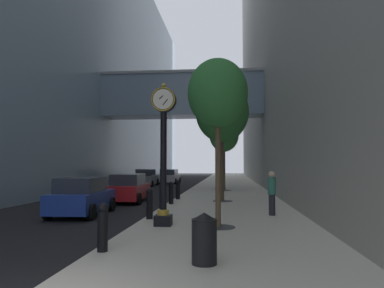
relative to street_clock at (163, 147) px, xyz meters
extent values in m
plane|color=black|center=(-1.04, 19.56, -2.78)|extent=(110.00, 110.00, 0.00)
cube|color=beige|center=(2.06, 22.56, -2.71)|extent=(6.21, 80.00, 0.14)
cube|color=#849EB2|center=(-13.39, 22.56, 10.63)|extent=(9.00, 80.00, 26.82)
cube|color=slate|center=(-1.86, 20.07, 5.39)|extent=(14.66, 3.20, 3.58)
cube|color=gray|center=(-1.86, 20.07, 7.30)|extent=(14.66, 3.40, 0.24)
cube|color=black|center=(0.00, 0.01, -2.46)|extent=(0.55, 0.55, 0.35)
cylinder|color=gold|center=(0.00, 0.01, -2.20)|extent=(0.38, 0.38, 0.18)
cylinder|color=black|center=(0.00, 0.01, -0.47)|extent=(0.22, 0.22, 3.27)
cylinder|color=black|center=(0.00, 0.01, 1.59)|extent=(0.84, 0.28, 0.84)
torus|color=gold|center=(0.00, -0.15, 1.59)|extent=(0.82, 0.05, 0.82)
cylinder|color=silver|center=(0.00, -0.14, 1.59)|extent=(0.69, 0.01, 0.69)
cylinder|color=silver|center=(0.00, 0.16, 1.59)|extent=(0.69, 0.01, 0.69)
sphere|color=gold|center=(0.00, 0.01, 2.08)|extent=(0.16, 0.16, 0.16)
cube|color=black|center=(-0.06, -0.15, 1.64)|extent=(0.14, 0.01, 0.14)
cube|color=black|center=(0.08, -0.15, 1.48)|extent=(0.19, 0.01, 0.22)
cylinder|color=black|center=(-0.77, -3.74, -2.17)|extent=(0.25, 0.25, 0.94)
sphere|color=black|center=(-0.77, -3.74, -1.63)|extent=(0.26, 0.26, 0.26)
cylinder|color=black|center=(-0.77, 1.44, -2.17)|extent=(0.25, 0.25, 0.94)
sphere|color=black|center=(-0.77, 1.44, -1.63)|extent=(0.26, 0.26, 0.26)
cylinder|color=black|center=(-0.77, 4.03, -2.17)|extent=(0.25, 0.25, 0.94)
sphere|color=black|center=(-0.77, 4.03, -1.63)|extent=(0.26, 0.26, 0.26)
cylinder|color=black|center=(-0.77, 6.61, -2.17)|extent=(0.25, 0.25, 0.94)
sphere|color=black|center=(-0.77, 6.61, -1.63)|extent=(0.26, 0.26, 0.26)
cylinder|color=black|center=(-0.77, 9.20, -2.17)|extent=(0.25, 0.25, 0.94)
sphere|color=black|center=(-0.77, 9.20, -1.63)|extent=(0.26, 0.26, 0.26)
cylinder|color=#333335|center=(1.83, -0.16, -2.63)|extent=(1.10, 1.10, 0.02)
cylinder|color=brown|center=(1.83, -0.16, -0.81)|extent=(0.18, 0.18, 3.65)
ellipsoid|color=#2D7033|center=(1.83, -0.16, 1.76)|extent=(1.99, 1.99, 2.29)
cylinder|color=#333335|center=(1.83, 8.27, -2.63)|extent=(1.10, 1.10, 0.02)
cylinder|color=#4C3D2D|center=(1.83, 8.27, -0.71)|extent=(0.18, 0.18, 3.85)
ellipsoid|color=#2D7033|center=(1.83, 8.27, 2.33)|extent=(2.97, 2.97, 3.41)
cylinder|color=#333335|center=(1.83, 16.71, -2.63)|extent=(1.10, 1.10, 0.02)
cylinder|color=#4C3D2D|center=(1.83, 16.71, -0.90)|extent=(0.18, 0.18, 3.47)
ellipsoid|color=#387F3D|center=(1.83, 16.71, 1.69)|extent=(2.30, 2.30, 2.65)
cylinder|color=black|center=(1.68, -4.60, -2.18)|extent=(0.52, 0.52, 0.92)
cone|color=black|center=(1.68, -4.60, -1.67)|extent=(0.53, 0.53, 0.16)
cylinder|color=#23232D|center=(3.90, 2.87, -2.22)|extent=(0.31, 0.31, 0.83)
cylinder|color=#337560|center=(3.90, 2.87, -1.47)|extent=(0.40, 0.40, 0.67)
sphere|color=beige|center=(3.90, 2.87, -1.00)|extent=(0.26, 0.26, 0.26)
cube|color=navy|center=(-4.07, 3.12, -2.17)|extent=(1.89, 4.10, 0.78)
cube|color=#282D38|center=(-4.06, 2.92, -1.48)|extent=(1.62, 2.31, 0.64)
cylinder|color=black|center=(-4.99, 4.46, -2.46)|extent=(0.24, 0.65, 0.64)
cylinder|color=black|center=(-3.23, 4.52, -2.46)|extent=(0.24, 0.65, 0.64)
cylinder|color=black|center=(-4.90, 1.72, -2.46)|extent=(0.24, 0.65, 0.64)
cylinder|color=black|center=(-3.14, 1.77, -2.46)|extent=(0.24, 0.65, 0.64)
cube|color=silver|center=(-4.47, 29.04, -2.17)|extent=(1.97, 4.30, 0.77)
cube|color=#282D38|center=(-4.48, 28.82, -1.49)|extent=(1.70, 2.43, 0.63)
cylinder|color=black|center=(-5.35, 30.51, -2.46)|extent=(0.24, 0.65, 0.64)
cylinder|color=black|center=(-3.50, 30.45, -2.46)|extent=(0.24, 0.65, 0.64)
cylinder|color=black|center=(-5.44, 27.62, -2.46)|extent=(0.24, 0.65, 0.64)
cylinder|color=black|center=(-3.59, 27.57, -2.46)|extent=(0.24, 0.65, 0.64)
cube|color=slate|center=(-5.98, 23.88, -2.15)|extent=(1.88, 4.68, 0.82)
cube|color=#282D38|center=(-5.97, 23.65, -1.43)|extent=(1.61, 2.64, 0.67)
cylinder|color=black|center=(-6.90, 25.42, -2.46)|extent=(0.24, 0.65, 0.64)
cylinder|color=black|center=(-5.17, 25.48, -2.46)|extent=(0.24, 0.65, 0.64)
cylinder|color=black|center=(-6.79, 22.28, -2.46)|extent=(0.24, 0.65, 0.64)
cylinder|color=black|center=(-5.07, 22.34, -2.46)|extent=(0.24, 0.65, 0.64)
cube|color=#AD191E|center=(-3.56, 8.69, -2.17)|extent=(1.90, 4.37, 0.78)
cube|color=#282D38|center=(-3.55, 8.48, -1.48)|extent=(1.62, 2.47, 0.64)
cylinder|color=black|center=(-4.49, 10.12, -2.46)|extent=(0.24, 0.65, 0.64)
cylinder|color=black|center=(-2.75, 10.19, -2.46)|extent=(0.24, 0.65, 0.64)
cylinder|color=black|center=(-4.38, 7.20, -2.46)|extent=(0.24, 0.65, 0.64)
cylinder|color=black|center=(-2.64, 7.26, -2.46)|extent=(0.24, 0.65, 0.64)
camera|label=1|loc=(2.18, -12.24, -0.59)|focal=34.54mm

